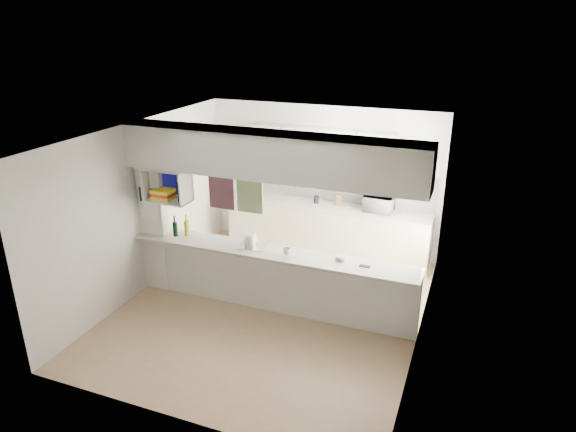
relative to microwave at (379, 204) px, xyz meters
The scene contains 16 objects.
floor 2.62m from the microwave, 116.97° to the right, with size 4.80×4.80×0.00m, color #A47F5F.
ceiling 2.85m from the microwave, 116.97° to the right, with size 4.80×4.80×0.00m, color white.
wall_back 1.14m from the microwave, 166.21° to the left, with size 4.20×4.20×0.00m, color silver.
wall_left 3.84m from the microwave, 146.19° to the right, with size 4.80×4.80×0.00m, color silver.
wall_right 2.38m from the microwave, 64.57° to the right, with size 4.80×4.80×0.00m, color silver.
servery_partition 2.55m from the microwave, 120.55° to the right, with size 4.20×0.50×2.60m.
cubby_shelf 3.51m from the microwave, 140.38° to the right, with size 0.65×0.35×0.50m.
kitchen_run 0.95m from the microwave, behind, with size 3.60×0.63×2.24m.
microwave is the anchor object (origin of this frame).
bowl 0.17m from the microwave, 146.00° to the left, with size 0.24×0.24×0.06m, color #0E0F9C.
dish_rack 2.50m from the microwave, 123.49° to the right, with size 0.44×0.35×0.21m.
cup 2.32m from the microwave, 110.78° to the right, with size 0.11×0.11×0.09m, color white.
wine_bottles 3.30m from the microwave, 140.38° to the right, with size 0.22×0.15×0.34m.
plastic_tubs 2.06m from the microwave, 91.86° to the right, with size 0.49×0.18×0.07m.
utensil_jar 1.12m from the microwave, behind, with size 0.09×0.09×0.13m, color black.
knife_block 0.73m from the microwave, behind, with size 0.10×0.08×0.20m, color #4C331A.
Camera 1 is at (2.58, -6.00, 3.97)m, focal length 32.00 mm.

